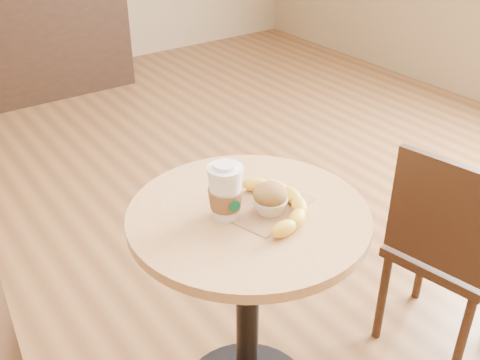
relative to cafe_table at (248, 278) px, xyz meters
The scene contains 6 objects.
cafe_table is the anchor object (origin of this frame).
chair_right 0.72m from the cafe_table, 15.27° to the right, with size 0.42×0.42×0.81m.
kraft_bag 0.24m from the cafe_table, ahead, with size 0.24×0.18×0.00m, color #966948.
coffee_cup 0.31m from the cafe_table, 162.72° to the left, with size 0.09×0.10×0.16m.
muffin 0.28m from the cafe_table, 40.16° to the right, with size 0.10×0.10×0.09m.
banana 0.27m from the cafe_table, 28.69° to the right, with size 0.20×0.29×0.04m, color gold, non-canonical shape.
Camera 1 is at (-0.67, -1.07, 1.59)m, focal length 42.00 mm.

